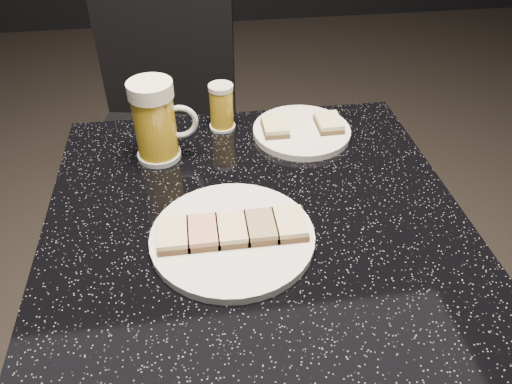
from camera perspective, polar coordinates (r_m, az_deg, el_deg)
The scene contains 8 objects.
plate_large at distance 0.79m, azimuth -2.71°, elevation -5.17°, with size 0.26×0.26×0.01m, color white.
plate_small at distance 1.04m, azimuth 5.23°, elevation 6.90°, with size 0.20×0.20×0.01m, color white.
table at distance 1.01m, azimuth 0.00°, elevation -12.99°, with size 0.70×0.70×0.75m.
beer_mug at distance 0.95m, azimuth -11.37°, elevation 7.95°, with size 0.12×0.08×0.16m.
beer_tumbler at distance 1.05m, azimuth -3.96°, elevation 9.67°, with size 0.05×0.05×0.10m.
chair at distance 1.60m, azimuth -10.45°, elevation 7.84°, with size 0.50×0.50×0.88m.
canapes_on_plate_large at distance 0.78m, azimuth -2.74°, elevation -4.30°, with size 0.23×0.07×0.02m.
canapes_on_plate_small at distance 1.04m, azimuth 5.28°, elevation 7.66°, with size 0.16×0.07×0.02m.
Camera 1 is at (-0.09, -0.62, 1.30)m, focal length 35.00 mm.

